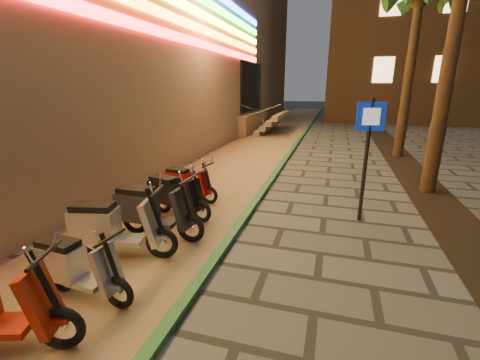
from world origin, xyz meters
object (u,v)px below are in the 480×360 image
(scooter_7, at_px, (150,210))
(scooter_9, at_px, (186,183))
(pedestrian_sign, at_px, (368,144))
(scooter_8, at_px, (173,195))
(scooter_5, at_px, (74,267))
(scooter_6, at_px, (111,227))

(scooter_7, bearing_deg, scooter_9, 98.05)
(scooter_7, relative_size, scooter_9, 1.21)
(scooter_7, bearing_deg, pedestrian_sign, 27.48)
(pedestrian_sign, relative_size, scooter_8, 1.61)
(scooter_9, bearing_deg, scooter_5, -76.83)
(pedestrian_sign, xyz_separation_m, scooter_7, (-4.08, -2.02, -1.17))
(scooter_5, relative_size, scooter_7, 0.85)
(scooter_6, bearing_deg, pedestrian_sign, 21.41)
(scooter_6, relative_size, scooter_9, 1.21)
(pedestrian_sign, relative_size, scooter_6, 1.46)
(scooter_6, xyz_separation_m, scooter_8, (0.12, 2.01, -0.05))
(scooter_6, bearing_deg, scooter_9, 78.25)
(scooter_5, relative_size, scooter_6, 0.85)
(pedestrian_sign, height_order, scooter_5, pedestrian_sign)
(scooter_5, height_order, scooter_7, scooter_7)
(scooter_5, distance_m, scooter_9, 4.18)
(pedestrian_sign, bearing_deg, scooter_6, -160.27)
(pedestrian_sign, bearing_deg, scooter_8, 177.87)
(scooter_5, bearing_deg, scooter_7, 94.45)
(scooter_6, bearing_deg, scooter_5, -92.10)
(scooter_6, height_order, scooter_7, scooter_7)
(scooter_9, bearing_deg, scooter_7, -73.71)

